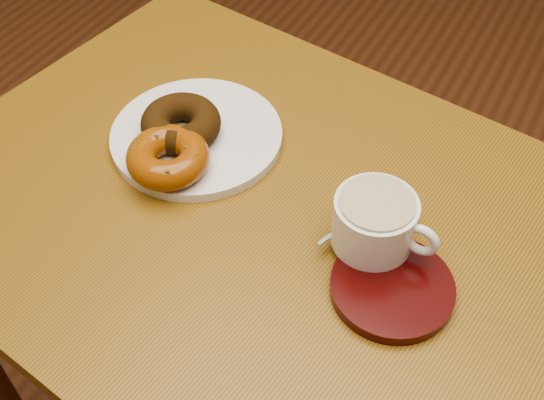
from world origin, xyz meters
The scene contains 8 objects.
ground centered at (0.00, 0.00, 0.00)m, with size 6.00×6.00×0.00m, color brown.
cafe_table centered at (-0.27, -0.33, 0.70)m, with size 0.97×0.78×0.83m.
donut_plate centered at (-0.40, -0.27, 0.84)m, with size 0.24×0.24×0.01m, color silver.
donut_cinnamon centered at (-0.42, -0.28, 0.87)m, with size 0.11×0.11×0.04m, color #311E09.
donut_caramel centered at (-0.40, -0.34, 0.87)m, with size 0.14×0.14×0.04m.
saucer centered at (-0.07, -0.38, 0.84)m, with size 0.14×0.14×0.02m, color #310706.
coffee_cup centered at (-0.11, -0.33, 0.88)m, with size 0.13×0.10×0.07m.
teaspoon centered at (-0.15, -0.31, 0.85)m, with size 0.04×0.08×0.01m.
Camera 1 is at (0.02, -0.84, 1.49)m, focal length 45.00 mm.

